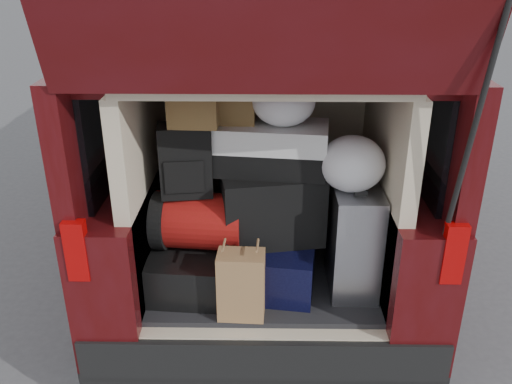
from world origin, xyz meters
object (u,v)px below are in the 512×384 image
silver_roller (354,239)px  navy_hardshell (272,258)px  black_soft_case (272,206)px  backpack (186,160)px  red_duffel (199,220)px  twotone_duffel (272,148)px  black_hardshell (193,264)px  kraft_bag (241,285)px

silver_roller → navy_hardshell: bearing=170.7°
black_soft_case → backpack: backpack is taller
red_duffel → backpack: 0.35m
twotone_duffel → red_duffel: bearing=-160.8°
black_soft_case → backpack: size_ratio=1.41×
black_hardshell → twotone_duffel: bearing=16.7°
backpack → silver_roller: bearing=-10.9°
navy_hardshell → silver_roller: bearing=-1.6°
silver_roller → backpack: (-0.89, 0.05, 0.43)m
red_duffel → backpack: backpack is taller
silver_roller → red_duffel: bearing=177.4°
navy_hardshell → black_soft_case: black_soft_case is taller
backpack → black_hardshell: bearing=-70.8°
navy_hardshell → silver_roller: silver_roller is taller
navy_hardshell → backpack: 0.75m
black_soft_case → red_duffel: bearing=176.3°
navy_hardshell → red_duffel: red_duffel is taller
navy_hardshell → red_duffel: (-0.40, -0.03, 0.26)m
silver_roller → red_duffel: silver_roller is taller
black_hardshell → kraft_bag: (0.28, -0.30, 0.07)m
navy_hardshell → red_duffel: 0.47m
red_duffel → black_hardshell: bearing=-162.4°
black_hardshell → navy_hardshell: 0.45m
black_hardshell → kraft_bag: 0.42m
black_hardshell → backpack: size_ratio=1.52×
silver_roller → backpack: bearing=177.0°
black_hardshell → red_duffel: 0.27m
black_hardshell → red_duffel: bearing=16.6°
navy_hardshell → twotone_duffel: (-0.01, 0.05, 0.65)m
red_duffel → silver_roller: bearing=2.7°
silver_roller → black_soft_case: (-0.45, 0.08, 0.15)m
black_hardshell → black_soft_case: size_ratio=1.08×
red_duffel → kraft_bag: bearing=-46.7°
red_duffel → twotone_duffel: 0.56m
navy_hardshell → kraft_bag: kraft_bag is taller
navy_hardshell → silver_roller: size_ratio=0.99×
black_soft_case → backpack: bearing=174.5°
kraft_bag → red_duffel: red_duffel is taller
silver_roller → kraft_bag: (-0.60, -0.27, -0.12)m
kraft_bag → black_soft_case: black_soft_case is taller
black_hardshell → twotone_duffel: twotone_duffel is taller
navy_hardshell → black_soft_case: size_ratio=1.10×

